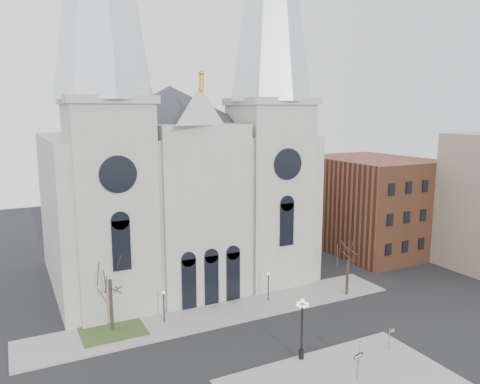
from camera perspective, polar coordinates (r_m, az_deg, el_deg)
name	(u,v)px	position (r m, az deg, el deg)	size (l,w,h in m)	color
ground	(275,363)	(41.91, 4.34, -20.12)	(160.00, 160.00, 0.00)	black
sidewalk_near	(342,384)	(39.91, 12.34, -21.89)	(18.00, 10.00, 0.14)	gray
sidewalk_far	(221,313)	(50.55, -2.33, -14.51)	(40.00, 6.00, 0.14)	gray
grass_patch	(113,331)	(48.39, -15.28, -16.01)	(6.00, 5.00, 0.18)	#2F451D
cathedral	(179,131)	(57.11, -7.46, 7.33)	(33.00, 26.66, 54.00)	#A29F97
bg_building_brick	(371,204)	(73.48, 15.64, -1.43)	(14.00, 18.00, 14.00)	brown
tree_left	(110,276)	(46.29, -15.59, -9.87)	(3.20, 3.20, 7.50)	black
tree_right	(348,258)	(54.98, 13.04, -7.81)	(3.20, 3.20, 6.00)	black
ped_lamp_left	(164,301)	(48.13, -9.29, -13.00)	(0.32, 0.32, 3.26)	black
ped_lamp_right	(268,281)	(52.65, 3.47, -10.83)	(0.32, 0.32, 3.26)	black
stop_sign	(359,347)	(41.83, 14.34, -17.84)	(0.75, 0.23, 2.14)	slate
globe_lamp	(302,321)	(41.00, 7.58, -15.33)	(1.43, 1.43, 5.40)	black
one_way_sign	(358,362)	(39.70, 14.17, -19.41)	(1.02, 0.22, 2.34)	slate
street_name_sign	(390,337)	(44.95, 17.79, -16.47)	(0.64, 0.08, 2.00)	slate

